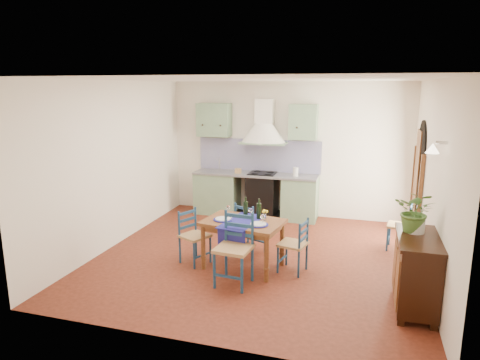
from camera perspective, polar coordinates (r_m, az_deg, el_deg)
name	(u,v)px	position (r m, az deg, el deg)	size (l,w,h in m)	color
floor	(257,257)	(7.03, 2.29, -10.17)	(5.00, 5.00, 0.00)	#44190E
back_wall	(263,167)	(8.98, 3.05, 1.80)	(5.00, 0.96, 2.80)	white
right_wall	(429,182)	(6.78, 23.91, -0.26)	(0.26, 5.00, 2.80)	white
left_wall	(116,164)	(7.62, -16.17, 2.09)	(0.04, 5.00, 2.80)	white
ceiling	(259,79)	(6.50, 2.51, 13.33)	(5.00, 5.00, 0.01)	white
dining_table	(243,226)	(6.42, 0.42, -6.20)	(1.26, 0.98, 1.05)	brown
chair_near	(235,248)	(5.95, -0.73, -9.11)	(0.51, 0.51, 1.00)	navy
chair_far	(249,228)	(6.98, 1.23, -6.39)	(0.52, 0.52, 0.87)	navy
chair_left	(194,236)	(6.71, -6.22, -7.42)	(0.52, 0.52, 0.83)	navy
chair_right	(295,245)	(6.39, 7.29, -8.58)	(0.45, 0.45, 0.81)	navy
chair_spare	(401,226)	(7.66, 20.68, -5.79)	(0.42, 0.42, 0.80)	navy
sideboard	(416,270)	(5.73, 22.42, -11.04)	(0.50, 1.05, 0.94)	black
potted_plant	(416,211)	(5.66, 22.41, -3.89)	(0.48, 0.41, 0.53)	#40692B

